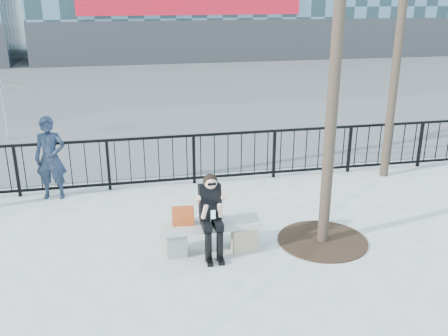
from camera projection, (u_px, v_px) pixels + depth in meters
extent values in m
plane|color=gray|center=(210.00, 250.00, 8.10)|extent=(120.00, 120.00, 0.00)
cube|color=#474747|center=(149.00, 86.00, 21.93)|extent=(60.00, 23.00, 0.01)
cube|color=black|center=(184.00, 136.00, 10.50)|extent=(14.00, 0.05, 0.05)
cube|color=black|center=(185.00, 179.00, 10.82)|extent=(14.00, 0.05, 0.05)
cube|color=#2D2D30|center=(192.00, 42.00, 28.53)|extent=(18.00, 0.08, 2.40)
cube|color=#B80C1E|center=(192.00, 6.00, 27.80)|extent=(12.60, 0.12, 1.00)
cylinder|color=black|center=(340.00, 7.00, 7.12)|extent=(0.18, 0.18, 7.50)
cylinder|color=black|center=(402.00, 15.00, 10.20)|extent=(0.18, 0.18, 7.00)
cylinder|color=black|center=(322.00, 240.00, 8.37)|extent=(1.50, 1.50, 0.02)
cube|color=slate|center=(176.00, 242.00, 7.92)|extent=(0.32, 0.38, 0.40)
cube|color=slate|center=(243.00, 235.00, 8.14)|extent=(0.32, 0.38, 0.40)
cube|color=gray|center=(210.00, 225.00, 7.95)|extent=(1.65, 0.46, 0.09)
cube|color=#B03E15|center=(183.00, 216.00, 7.82)|extent=(0.35, 0.19, 0.28)
cube|color=tan|center=(245.00, 240.00, 7.98)|extent=(0.43, 0.19, 0.40)
imported|color=black|center=(51.00, 158.00, 9.87)|extent=(0.66, 0.47, 1.68)
imported|color=yellow|center=(4.00, 110.00, 13.75)|extent=(2.52, 2.54, 1.74)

